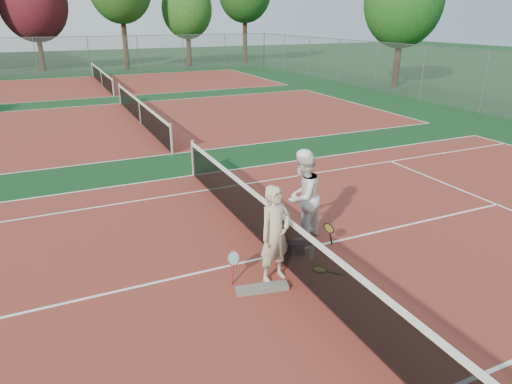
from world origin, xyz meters
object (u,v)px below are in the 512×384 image
player_a (275,234)px  racket_spare (319,269)px  racket_red (234,265)px  racket_black_held (328,235)px  player_b (303,197)px  sports_bag_navy (278,248)px  net_main (276,233)px  water_bottle (312,253)px  sports_bag_purple (297,248)px

player_a → racket_spare: (0.92, -0.09, -0.90)m
player_a → racket_red: player_a is taller
racket_black_held → player_b: bearing=-88.7°
racket_red → sports_bag_navy: racket_red is taller
net_main → player_a: (-0.41, -0.77, 0.40)m
player_a → racket_red: 0.99m
net_main → sports_bag_navy: size_ratio=29.80×
racket_black_held → racket_red: bearing=-18.5°
player_b → racket_spare: size_ratio=3.25×
net_main → racket_black_held: 1.19m
water_bottle → player_a: bearing=-161.8°
racket_spare → net_main: bearing=-7.5°
net_main → player_a: bearing=-117.8°
player_a → racket_black_held: player_a is taller
player_a → racket_black_held: size_ratio=3.20×
racket_spare → racket_red: bearing=37.7°
sports_bag_navy → net_main: bearing=-169.8°
net_main → player_a: player_a is taller
net_main → sports_bag_purple: net_main is taller
racket_spare → sports_bag_purple: size_ratio=1.99×
sports_bag_purple → water_bottle: water_bottle is taller
net_main → racket_red: 1.20m
player_a → sports_bag_navy: (0.47, 0.78, -0.77)m
player_b → water_bottle: (-0.28, -0.89, -0.83)m
racket_spare → sports_bag_navy: sports_bag_navy is taller
net_main → sports_bag_navy: (0.06, 0.01, -0.36)m
player_b → water_bottle: size_ratio=6.50×
racket_spare → sports_bag_purple: bearing=-33.3°
player_b → water_bottle: 1.25m
player_a → water_bottle: bearing=3.5°
racket_black_held → sports_bag_purple: size_ratio=1.89×
water_bottle → racket_red: bearing=-179.9°
net_main → racket_black_held: net_main is taller
racket_red → sports_bag_navy: 1.25m
player_b → water_bottle: player_b is taller
racket_red → water_bottle: bearing=-57.0°
net_main → sports_bag_navy: bearing=10.2°
player_b → racket_spare: (-0.35, -1.31, -0.96)m
sports_bag_navy → water_bottle: (0.51, -0.46, 0.00)m
player_a → sports_bag_navy: player_a is taller
player_a → racket_spare: player_a is taller
sports_bag_navy → racket_black_held: bearing=-8.3°
racket_red → racket_spare: (1.60, -0.41, -0.26)m
player_a → sports_bag_navy: size_ratio=4.95×
racket_spare → sports_bag_navy: size_ratio=1.63×
player_b → racket_black_held: 0.96m
player_b → racket_black_held: (0.31, -0.59, -0.69)m
racket_red → sports_bag_purple: size_ratio=1.81×
net_main → player_a: size_ratio=6.03×
player_a → sports_bag_purple: (0.85, 0.67, -0.79)m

